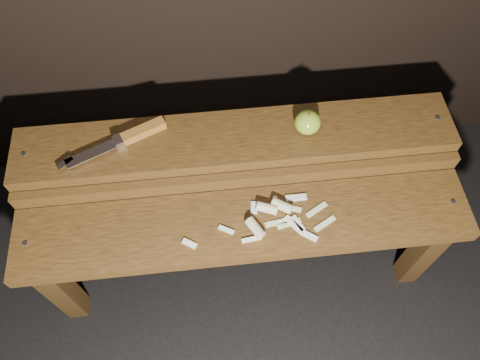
{
  "coord_description": "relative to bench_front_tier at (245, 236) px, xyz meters",
  "views": [
    {
      "loc": [
        -0.07,
        -0.57,
        1.52
      ],
      "look_at": [
        0.0,
        0.06,
        0.45
      ],
      "focal_mm": 35.0,
      "sensor_mm": 36.0,
      "label": 1
    }
  ],
  "objects": [
    {
      "name": "apple_scraps",
      "position": [
        0.07,
        0.02,
        0.08
      ],
      "size": [
        0.4,
        0.14,
        0.03
      ],
      "color": "beige",
      "rests_on": "bench_front_tier"
    },
    {
      "name": "bench_front_tier",
      "position": [
        0.0,
        0.0,
        0.0
      ],
      "size": [
        1.2,
        0.2,
        0.42
      ],
      "color": "#34200D",
      "rests_on": "ground"
    },
    {
      "name": "bench_rear_tier",
      "position": [
        0.0,
        0.23,
        0.06
      ],
      "size": [
        1.2,
        0.21,
        0.5
      ],
      "color": "#34200D",
      "rests_on": "ground"
    },
    {
      "name": "knife",
      "position": [
        -0.28,
        0.25,
        0.16
      ],
      "size": [
        0.29,
        0.14,
        0.03
      ],
      "color": "brown",
      "rests_on": "bench_rear_tier"
    },
    {
      "name": "apple",
      "position": [
        0.19,
        0.23,
        0.18
      ],
      "size": [
        0.07,
        0.07,
        0.08
      ],
      "color": "olive",
      "rests_on": "bench_rear_tier"
    },
    {
      "name": "ground",
      "position": [
        0.0,
        0.06,
        -0.35
      ],
      "size": [
        60.0,
        60.0,
        0.0
      ],
      "primitive_type": "plane",
      "color": "black"
    }
  ]
}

